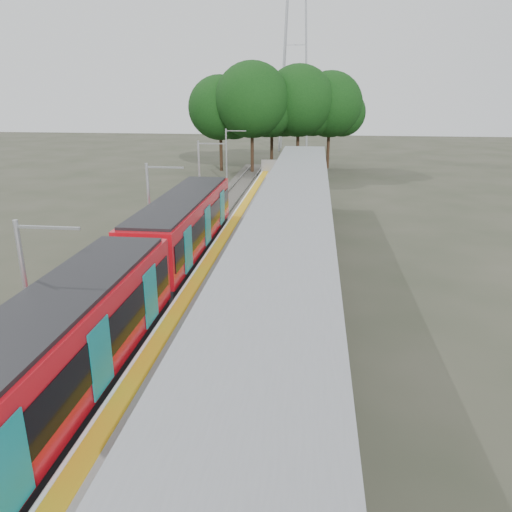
{
  "coord_description": "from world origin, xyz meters",
  "views": [
    {
      "loc": [
        2.49,
        -6.42,
        9.09
      ],
      "look_at": [
        0.12,
        13.67,
        2.3
      ],
      "focal_mm": 35.0,
      "sensor_mm": 36.0,
      "label": 1
    }
  ],
  "objects_px": {
    "train": "(140,270)",
    "bench_near": "(274,410)",
    "info_pillar_far": "(303,232)",
    "litter_bin": "(282,252)",
    "bench_mid": "(286,304)",
    "bench_far": "(309,201)",
    "info_pillar_near": "(282,405)"
  },
  "relations": [
    {
      "from": "info_pillar_far",
      "to": "litter_bin",
      "type": "distance_m",
      "value": 2.87
    },
    {
      "from": "train",
      "to": "info_pillar_near",
      "type": "relative_size",
      "value": 13.64
    },
    {
      "from": "info_pillar_far",
      "to": "litter_bin",
      "type": "height_order",
      "value": "info_pillar_far"
    },
    {
      "from": "train",
      "to": "bench_near",
      "type": "bearing_deg",
      "value": -52.0
    },
    {
      "from": "bench_mid",
      "to": "litter_bin",
      "type": "xyz_separation_m",
      "value": [
        -0.57,
        6.46,
        -0.13
      ]
    },
    {
      "from": "bench_far",
      "to": "info_pillar_near",
      "type": "relative_size",
      "value": 0.72
    },
    {
      "from": "train",
      "to": "bench_near",
      "type": "distance_m",
      "value": 10.1
    },
    {
      "from": "info_pillar_far",
      "to": "train",
      "type": "bearing_deg",
      "value": -146.24
    },
    {
      "from": "bench_mid",
      "to": "info_pillar_near",
      "type": "distance_m",
      "value": 6.59
    },
    {
      "from": "train",
      "to": "bench_far",
      "type": "height_order",
      "value": "train"
    },
    {
      "from": "bench_mid",
      "to": "info_pillar_far",
      "type": "xyz_separation_m",
      "value": [
        0.34,
        9.17,
        0.18
      ]
    },
    {
      "from": "train",
      "to": "info_pillar_far",
      "type": "bearing_deg",
      "value": 49.09
    },
    {
      "from": "bench_far",
      "to": "info_pillar_near",
      "type": "height_order",
      "value": "info_pillar_near"
    },
    {
      "from": "train",
      "to": "bench_near",
      "type": "xyz_separation_m",
      "value": [
        6.21,
        -7.95,
        -0.57
      ]
    },
    {
      "from": "bench_mid",
      "to": "train",
      "type": "bearing_deg",
      "value": 173.17
    },
    {
      "from": "bench_mid",
      "to": "bench_far",
      "type": "relative_size",
      "value": 1.17
    },
    {
      "from": "bench_mid",
      "to": "info_pillar_far",
      "type": "bearing_deg",
      "value": 96.72
    },
    {
      "from": "bench_near",
      "to": "bench_mid",
      "type": "relative_size",
      "value": 0.83
    },
    {
      "from": "bench_mid",
      "to": "litter_bin",
      "type": "height_order",
      "value": "bench_mid"
    },
    {
      "from": "bench_near",
      "to": "litter_bin",
      "type": "bearing_deg",
      "value": 74.61
    },
    {
      "from": "train",
      "to": "info_pillar_near",
      "type": "distance_m",
      "value": 10.49
    },
    {
      "from": "bench_near",
      "to": "info_pillar_far",
      "type": "height_order",
      "value": "info_pillar_far"
    },
    {
      "from": "info_pillar_near",
      "to": "litter_bin",
      "type": "distance_m",
      "value": 13.07
    },
    {
      "from": "train",
      "to": "litter_bin",
      "type": "relative_size",
      "value": 29.77
    },
    {
      "from": "litter_bin",
      "to": "info_pillar_far",
      "type": "bearing_deg",
      "value": 71.38
    },
    {
      "from": "train",
      "to": "bench_mid",
      "type": "distance_m",
      "value": 6.37
    },
    {
      "from": "bench_near",
      "to": "bench_mid",
      "type": "xyz_separation_m",
      "value": [
        -0.09,
        6.23,
        0.11
      ]
    },
    {
      "from": "bench_far",
      "to": "info_pillar_near",
      "type": "xyz_separation_m",
      "value": [
        -0.25,
        -24.92,
        0.38
      ]
    },
    {
      "from": "info_pillar_near",
      "to": "litter_bin",
      "type": "xyz_separation_m",
      "value": [
        -0.87,
        13.04,
        -0.41
      ]
    },
    {
      "from": "train",
      "to": "litter_bin",
      "type": "height_order",
      "value": "train"
    },
    {
      "from": "train",
      "to": "bench_near",
      "type": "relative_size",
      "value": 19.6
    },
    {
      "from": "info_pillar_far",
      "to": "litter_bin",
      "type": "bearing_deg",
      "value": -123.95
    }
  ]
}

